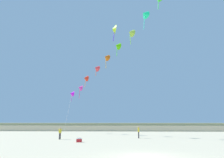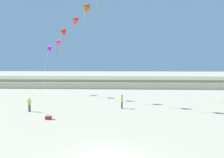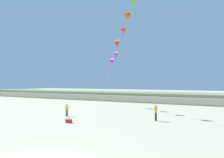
% 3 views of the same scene
% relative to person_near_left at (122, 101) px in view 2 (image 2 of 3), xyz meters
% --- Properties ---
extents(dune_ridge, '(120.00, 13.58, 1.90)m').
position_rel_person_near_left_xyz_m(dune_ridge, '(-0.86, 26.42, -0.04)').
color(dune_ridge, beige).
rests_on(dune_ridge, ground).
extents(person_near_left, '(0.23, 0.60, 1.70)m').
position_rel_person_near_left_xyz_m(person_near_left, '(0.00, 0.00, 0.00)').
color(person_near_left, black).
rests_on(person_near_left, ground).
extents(person_near_right, '(0.47, 0.40, 1.55)m').
position_rel_person_near_left_xyz_m(person_near_right, '(-10.50, -2.31, -0.09)').
color(person_near_right, black).
rests_on(person_near_right, ground).
extents(beach_cooler, '(0.58, 0.41, 0.46)m').
position_rel_person_near_left_xyz_m(beach_cooler, '(-7.22, -5.75, -0.77)').
color(beach_cooler, red).
rests_on(beach_cooler, ground).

